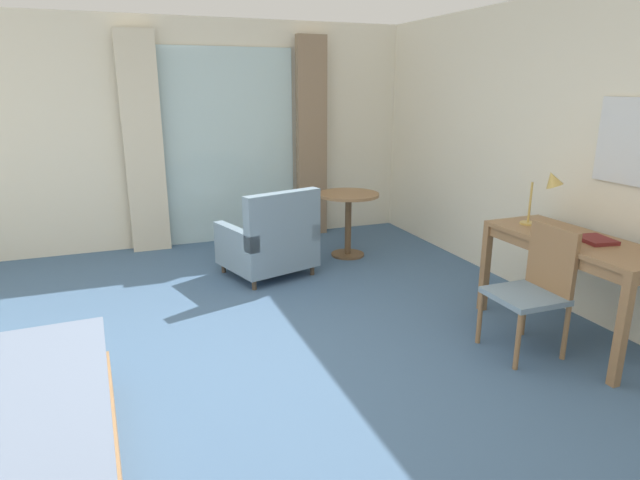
% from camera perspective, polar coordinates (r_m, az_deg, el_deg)
% --- Properties ---
extents(ground, '(6.50, 7.17, 0.10)m').
position_cam_1_polar(ground, '(3.71, -9.70, -14.84)').
color(ground, '#426084').
extents(wall_back, '(6.10, 0.12, 2.58)m').
position_cam_1_polar(wall_back, '(6.51, -16.30, 10.64)').
color(wall_back, silver).
rests_on(wall_back, ground).
extents(wall_right, '(0.12, 6.77, 2.58)m').
position_cam_1_polar(wall_right, '(4.77, 27.61, 7.67)').
color(wall_right, silver).
rests_on(wall_right, ground).
extents(balcony_glass_door, '(1.55, 0.02, 2.27)m').
position_cam_1_polar(balcony_glass_door, '(6.55, -9.51, 9.73)').
color(balcony_glass_door, silver).
rests_on(balcony_glass_door, ground).
extents(curtain_panel_left, '(0.42, 0.10, 2.42)m').
position_cam_1_polar(curtain_panel_left, '(6.32, -18.30, 9.60)').
color(curtain_panel_left, beige).
rests_on(curtain_panel_left, ground).
extents(curtain_panel_right, '(0.37, 0.10, 2.42)m').
position_cam_1_polar(curtain_panel_right, '(6.72, -0.90, 10.74)').
color(curtain_panel_right, '#897056').
rests_on(curtain_panel_right, ground).
extents(writing_desk, '(0.59, 1.37, 0.78)m').
position_cam_1_polar(writing_desk, '(4.32, 25.54, -1.05)').
color(writing_desk, olive).
rests_on(writing_desk, ground).
extents(desk_chair, '(0.45, 0.46, 0.91)m').
position_cam_1_polar(desk_chair, '(4.06, 21.98, -4.36)').
color(desk_chair, gray).
rests_on(desk_chair, ground).
extents(desk_lamp, '(0.24, 0.25, 0.46)m').
position_cam_1_polar(desk_lamp, '(4.51, 23.19, 5.37)').
color(desk_lamp, tan).
rests_on(desk_lamp, writing_desk).
extents(closed_book, '(0.24, 0.28, 0.03)m').
position_cam_1_polar(closed_book, '(4.26, 27.30, 0.03)').
color(closed_book, maroon).
rests_on(closed_book, writing_desk).
extents(armchair_by_window, '(0.97, 0.92, 0.89)m').
position_cam_1_polar(armchair_by_window, '(5.33, -5.31, -0.30)').
color(armchair_by_window, gray).
rests_on(armchair_by_window, ground).
extents(round_cafe_table, '(0.67, 0.67, 0.71)m').
position_cam_1_polar(round_cafe_table, '(5.90, 3.03, 3.23)').
color(round_cafe_table, olive).
rests_on(round_cafe_table, ground).
extents(wall_mirror, '(0.02, 0.57, 0.62)m').
position_cam_1_polar(wall_mirror, '(4.48, 30.29, 9.04)').
color(wall_mirror, silver).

